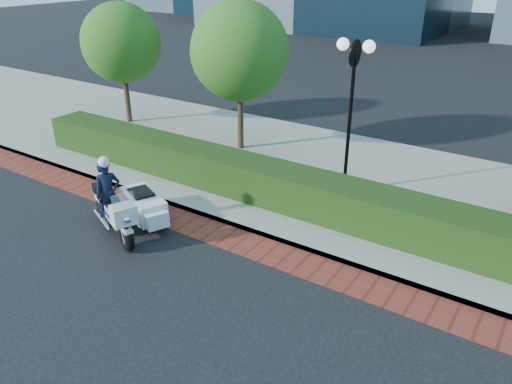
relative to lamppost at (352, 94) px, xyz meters
The scene contains 8 objects.
ground 6.07m from the lamppost, 100.89° to the right, with size 120.00×120.00×0.00m, color black.
brick_strip 4.84m from the lamppost, 105.12° to the right, with size 60.00×1.00×0.01m, color maroon.
sidewalk 3.16m from the lamppost, 141.34° to the left, with size 60.00×8.00×0.15m, color gray.
hedge_main 2.98m from the lamppost, 122.01° to the right, with size 18.00×1.20×1.00m, color black.
lamppost is the anchor object (origin of this frame).
tree_a 10.09m from the lamppost, behind, with size 3.00×3.00×4.58m.
tree_b 4.71m from the lamppost, 163.89° to the left, with size 3.20×3.20×4.89m.
police_motorcycle 6.45m from the lamppost, 128.37° to the right, with size 2.33×2.20×1.99m.
Camera 1 is at (6.02, -6.88, 6.26)m, focal length 35.00 mm.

